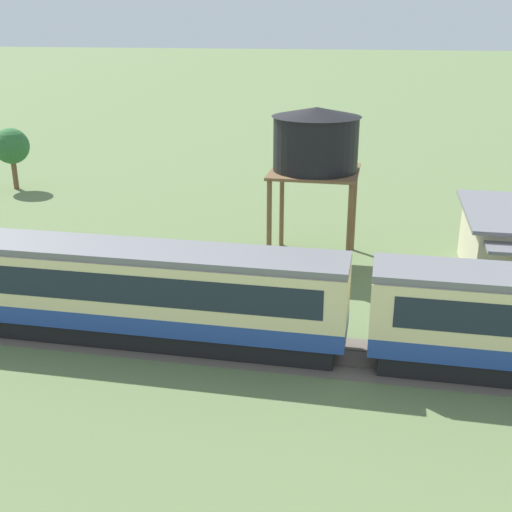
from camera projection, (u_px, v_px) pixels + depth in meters
passenger_train at (101, 286)px, 27.90m from camera, size 113.60×2.93×4.27m
railway_track at (215, 345)px, 27.78m from camera, size 162.83×3.60×0.04m
water_tower at (316, 142)px, 35.33m from camera, size 4.93×4.93×8.82m
yard_tree_1 at (11, 146)px, 52.34m from camera, size 2.91×2.91×5.04m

